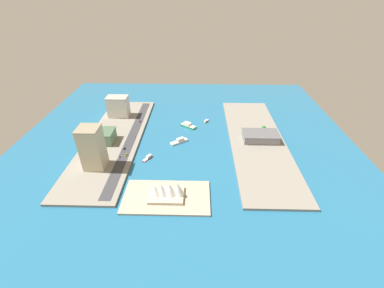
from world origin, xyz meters
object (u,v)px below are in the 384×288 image
office_block_beige (92,148)px  traffic_light_waterfront (135,138)px  yacht_sleek_gray (206,121)px  suv_black (124,148)px  pickup_red (140,121)px  terminal_long_green (99,136)px  taxi_yellow_cab (126,155)px  ferry_green_doubledeck (188,125)px  sedan_silver (119,157)px  hatchback_blue (139,117)px  warehouse_low_gray (260,136)px  hotel_broad_white (118,106)px  tugboat_red (148,158)px  opera_landmark (167,191)px  ferry_white_commuter (179,141)px

office_block_beige → traffic_light_waterfront: (-32.27, -54.79, -19.96)m
yacht_sleek_gray → suv_black: size_ratio=2.62×
pickup_red → traffic_light_waterfront: size_ratio=0.78×
yacht_sleek_gray → terminal_long_green: 151.80m
taxi_yellow_cab → ferry_green_doubledeck: bearing=-132.3°
sedan_silver → traffic_light_waterfront: size_ratio=0.79×
suv_black → hatchback_blue: bearing=-90.7°
warehouse_low_gray → terminal_long_green: (207.19, 8.42, 2.39)m
hatchback_blue → suv_black: (1.05, 85.87, -0.01)m
hotel_broad_white → taxi_yellow_cab: (-35.48, 106.33, -14.38)m
office_block_beige → tugboat_red: bearing=-160.4°
warehouse_low_gray → traffic_light_waterfront: (161.77, 6.28, -0.75)m
warehouse_low_gray → taxi_yellow_cab: (166.25, 40.12, -4.14)m
hotel_broad_white → opera_landmark: hotel_broad_white is taller
office_block_beige → suv_black: (-22.56, -34.96, -23.41)m
tugboat_red → opera_landmark: (-29.88, 64.42, 7.00)m
ferry_green_doubledeck → taxi_yellow_cab: (70.94, 78.06, 1.36)m
tugboat_red → suv_black: bearing=-26.3°
sedan_silver → suv_black: sedan_silver is taller
suv_black → yacht_sleek_gray: bearing=-142.2°
warehouse_low_gray → taxi_yellow_cab: warehouse_low_gray is taller
suv_black → opera_landmark: (-61.56, 80.08, 4.83)m
taxi_yellow_cab → warehouse_low_gray: bearing=-166.4°
tugboat_red → warehouse_low_gray: warehouse_low_gray is taller
suv_black → taxi_yellow_cab: 14.97m
ferry_green_doubledeck → pickup_red: size_ratio=4.71×
hatchback_blue → taxi_yellow_cab: taxi_yellow_cab is taller
hatchback_blue → pickup_red: 14.19m
ferry_white_commuter → suv_black: (66.42, 21.29, 1.58)m
ferry_white_commuter → hatchback_blue: (65.37, -64.58, 1.60)m
office_block_beige → taxi_yellow_cab: bearing=-143.0°
yacht_sleek_gray → traffic_light_waterfront: bearing=32.7°
sedan_silver → hatchback_blue: 105.04m
suv_black → taxi_yellow_cab: bearing=110.4°
ferry_white_commuter → warehouse_low_gray: warehouse_low_gray is taller
hotel_broad_white → pickup_red: bearing=150.3°
ferry_green_doubledeck → ferry_white_commuter: bearing=77.2°
tugboat_red → warehouse_low_gray: size_ratio=0.31×
pickup_red → opera_landmark: (-56.60, 152.31, 4.83)m
pickup_red → hatchback_blue: bearing=-74.0°
yacht_sleek_gray → sedan_silver: 143.51m
ferry_green_doubledeck → opera_landmark: (14.60, 144.11, 6.12)m
ferry_white_commuter → sedan_silver: size_ratio=4.53×
terminal_long_green → taxi_yellow_cab: 52.19m
sedan_silver → taxi_yellow_cab: size_ratio=1.06×
terminal_long_green → opera_landmark: opera_landmark is taller
hotel_broad_white → terminal_long_green: size_ratio=0.82×
sedan_silver → hatchback_blue: sedan_silver is taller
warehouse_low_gray → traffic_light_waterfront: 161.90m
office_block_beige → opera_landmark: (-84.13, 45.11, -18.58)m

